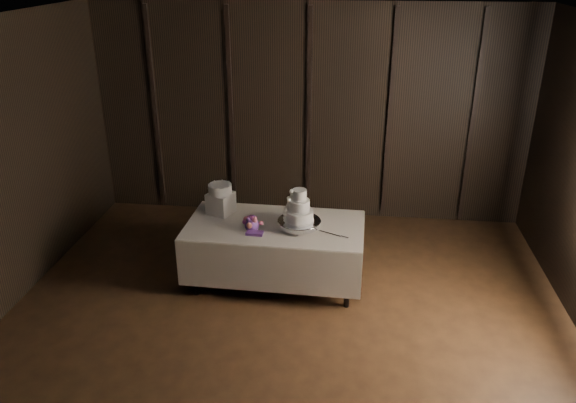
{
  "coord_description": "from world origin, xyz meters",
  "views": [
    {
      "loc": [
        0.6,
        -4.07,
        3.56
      ],
      "look_at": [
        -0.06,
        1.52,
        1.05
      ],
      "focal_mm": 35.0,
      "sensor_mm": 36.0,
      "label": 1
    }
  ],
  "objects_px": {
    "cake_stand": "(299,224)",
    "bouquet": "(252,224)",
    "wedding_cake": "(297,209)",
    "display_table": "(275,251)",
    "small_cake": "(220,189)",
    "box_pedestal": "(221,203)"
  },
  "relations": [
    {
      "from": "display_table",
      "to": "bouquet",
      "type": "relative_size",
      "value": 5.13
    },
    {
      "from": "wedding_cake",
      "to": "small_cake",
      "type": "relative_size",
      "value": 1.37
    },
    {
      "from": "cake_stand",
      "to": "bouquet",
      "type": "distance_m",
      "value": 0.52
    },
    {
      "from": "cake_stand",
      "to": "display_table",
      "type": "bearing_deg",
      "value": 169.61
    },
    {
      "from": "box_pedestal",
      "to": "cake_stand",
      "type": "bearing_deg",
      "value": -16.71
    },
    {
      "from": "cake_stand",
      "to": "bouquet",
      "type": "xyz_separation_m",
      "value": [
        -0.51,
        -0.09,
        0.02
      ]
    },
    {
      "from": "bouquet",
      "to": "box_pedestal",
      "type": "relative_size",
      "value": 1.51
    },
    {
      "from": "display_table",
      "to": "small_cake",
      "type": "relative_size",
      "value": 7.5
    },
    {
      "from": "cake_stand",
      "to": "wedding_cake",
      "type": "relative_size",
      "value": 1.31
    },
    {
      "from": "display_table",
      "to": "wedding_cake",
      "type": "distance_m",
      "value": 0.64
    },
    {
      "from": "cake_stand",
      "to": "small_cake",
      "type": "height_order",
      "value": "small_cake"
    },
    {
      "from": "display_table",
      "to": "bouquet",
      "type": "bearing_deg",
      "value": -146.61
    },
    {
      "from": "bouquet",
      "to": "box_pedestal",
      "type": "bearing_deg",
      "value": 138.89
    },
    {
      "from": "display_table",
      "to": "cake_stand",
      "type": "relative_size",
      "value": 4.17
    },
    {
      "from": "display_table",
      "to": "wedding_cake",
      "type": "relative_size",
      "value": 5.45
    },
    {
      "from": "wedding_cake",
      "to": "bouquet",
      "type": "bearing_deg",
      "value": -176.18
    },
    {
      "from": "bouquet",
      "to": "small_cake",
      "type": "height_order",
      "value": "small_cake"
    },
    {
      "from": "display_table",
      "to": "bouquet",
      "type": "distance_m",
      "value": 0.49
    },
    {
      "from": "box_pedestal",
      "to": "small_cake",
      "type": "xyz_separation_m",
      "value": [
        0.0,
        0.0,
        0.18
      ]
    },
    {
      "from": "bouquet",
      "to": "box_pedestal",
      "type": "distance_m",
      "value": 0.58
    },
    {
      "from": "cake_stand",
      "to": "bouquet",
      "type": "bearing_deg",
      "value": -169.67
    },
    {
      "from": "bouquet",
      "to": "display_table",
      "type": "bearing_deg",
      "value": 31.92
    }
  ]
}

